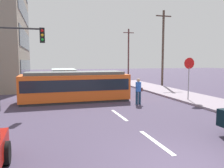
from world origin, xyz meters
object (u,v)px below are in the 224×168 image
(pedestrian_crossing, at_px, (138,90))
(utility_pole_far, at_px, (128,53))
(stop_sign, at_px, (189,70))
(utility_pole_mid, at_px, (163,47))
(streetcar_tram, at_px, (75,86))
(traffic_light_mast, at_px, (17,51))
(city_bus, at_px, (64,76))

(pedestrian_crossing, xyz_separation_m, utility_pole_far, (7.32, 21.08, 3.18))
(stop_sign, relative_size, utility_pole_mid, 0.35)
(streetcar_tram, xyz_separation_m, stop_sign, (7.43, -2.50, 1.13))
(traffic_light_mast, height_order, utility_pole_far, utility_pole_far)
(traffic_light_mast, bearing_deg, stop_sign, -2.24)
(streetcar_tram, bearing_deg, city_bus, 90.30)
(city_bus, height_order, utility_pole_mid, utility_pole_mid)
(utility_pole_mid, distance_m, utility_pole_far, 12.03)
(traffic_light_mast, xyz_separation_m, utility_pole_mid, (13.99, 8.70, 0.94))
(streetcar_tram, distance_m, pedestrian_crossing, 4.46)
(traffic_light_mast, distance_m, utility_pole_far, 25.31)
(stop_sign, distance_m, traffic_light_mast, 10.96)
(pedestrian_crossing, distance_m, utility_pole_far, 22.54)
(city_bus, xyz_separation_m, utility_pole_far, (11.10, 9.03, 3.04))
(utility_pole_mid, bearing_deg, traffic_light_mast, -148.12)
(utility_pole_far, bearing_deg, streetcar_tram, -120.66)
(stop_sign, height_order, utility_pole_far, utility_pole_far)
(city_bus, relative_size, traffic_light_mast, 1.12)
(city_bus, xyz_separation_m, stop_sign, (7.48, -12.11, 1.11))
(streetcar_tram, relative_size, utility_pole_mid, 0.89)
(stop_sign, xyz_separation_m, traffic_light_mast, (-10.89, 0.43, 1.17))
(traffic_light_mast, relative_size, utility_pole_mid, 0.58)
(stop_sign, height_order, utility_pole_mid, utility_pole_mid)
(pedestrian_crossing, bearing_deg, utility_pole_mid, 53.14)
(utility_pole_mid, bearing_deg, stop_sign, -108.77)
(city_bus, bearing_deg, stop_sign, -58.31)
(traffic_light_mast, xyz_separation_m, utility_pole_far, (14.51, 20.72, 0.76))
(streetcar_tram, height_order, stop_sign, stop_sign)
(streetcar_tram, height_order, traffic_light_mast, traffic_light_mast)
(utility_pole_far, bearing_deg, traffic_light_mast, -125.01)
(streetcar_tram, xyz_separation_m, utility_pole_far, (11.05, 18.64, 3.06))
(streetcar_tram, height_order, city_bus, streetcar_tram)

